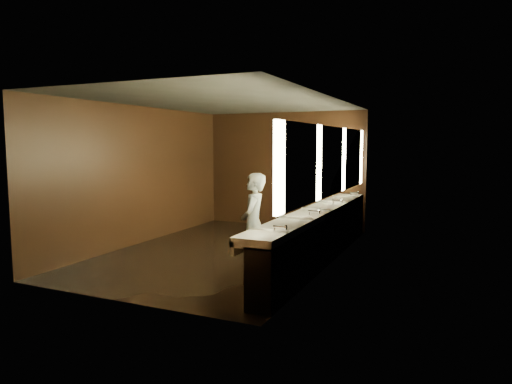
% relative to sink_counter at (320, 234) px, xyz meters
% --- Properties ---
extents(floor, '(6.00, 6.00, 0.00)m').
position_rel_sink_counter_xyz_m(floor, '(-1.79, 0.00, -0.50)').
color(floor, black).
rests_on(floor, ground).
extents(ceiling, '(4.00, 6.00, 0.02)m').
position_rel_sink_counter_xyz_m(ceiling, '(-1.79, 0.00, 2.30)').
color(ceiling, '#2D2D2B').
rests_on(ceiling, wall_back).
extents(wall_back, '(4.00, 0.02, 2.80)m').
position_rel_sink_counter_xyz_m(wall_back, '(-1.79, 3.00, 0.90)').
color(wall_back, black).
rests_on(wall_back, floor).
extents(wall_front, '(4.00, 0.02, 2.80)m').
position_rel_sink_counter_xyz_m(wall_front, '(-1.79, -3.00, 0.90)').
color(wall_front, black).
rests_on(wall_front, floor).
extents(wall_left, '(0.02, 6.00, 2.80)m').
position_rel_sink_counter_xyz_m(wall_left, '(-3.79, 0.00, 0.90)').
color(wall_left, black).
rests_on(wall_left, floor).
extents(wall_right, '(0.02, 6.00, 2.80)m').
position_rel_sink_counter_xyz_m(wall_right, '(0.21, 0.00, 0.90)').
color(wall_right, black).
rests_on(wall_right, floor).
extents(sink_counter, '(0.55, 5.40, 1.01)m').
position_rel_sink_counter_xyz_m(sink_counter, '(0.00, 0.00, 0.00)').
color(sink_counter, black).
rests_on(sink_counter, floor).
extents(mirror_band, '(0.06, 5.03, 1.15)m').
position_rel_sink_counter_xyz_m(mirror_band, '(0.19, -0.00, 1.25)').
color(mirror_band, '#FBF6B7').
rests_on(mirror_band, wall_right).
extents(person, '(0.48, 0.64, 1.59)m').
position_rel_sink_counter_xyz_m(person, '(-0.72, -1.19, 0.30)').
color(person, '#8AA7CD').
rests_on(person, floor).
extents(trash_bin, '(0.43, 0.43, 0.59)m').
position_rel_sink_counter_xyz_m(trash_bin, '(-0.22, -1.49, -0.20)').
color(trash_bin, black).
rests_on(trash_bin, floor).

